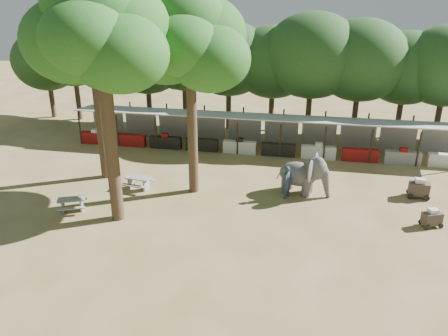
% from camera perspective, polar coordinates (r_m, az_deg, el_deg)
% --- Properties ---
extents(ground, '(100.00, 100.00, 0.00)m').
position_cam_1_polar(ground, '(20.11, 0.06, -10.81)').
color(ground, brown).
rests_on(ground, ground).
extents(vendor_stalls, '(28.00, 2.99, 2.80)m').
position_cam_1_polar(vendor_stalls, '(32.10, 4.81, 4.35)').
color(vendor_stalls, '#AFB2B7').
rests_on(vendor_stalls, ground).
extents(yard_tree_left, '(7.10, 6.90, 11.02)m').
position_cam_1_polar(yard_tree_left, '(26.93, -16.93, 15.38)').
color(yard_tree_left, '#332316').
rests_on(yard_tree_left, ground).
extents(yard_tree_center, '(7.10, 6.90, 12.04)m').
position_cam_1_polar(yard_tree_center, '(21.04, -16.06, 16.60)').
color(yard_tree_center, '#332316').
rests_on(yard_tree_center, ground).
extents(yard_tree_back, '(7.10, 6.90, 11.36)m').
position_cam_1_polar(yard_tree_back, '(23.76, -4.69, 16.27)').
color(yard_tree_back, '#332316').
rests_on(yard_tree_back, ground).
extents(backdrop_trees, '(46.46, 5.95, 8.33)m').
position_cam_1_polar(backdrop_trees, '(36.13, 6.00, 13.37)').
color(backdrop_trees, '#332316').
rests_on(backdrop_trees, ground).
extents(elephant, '(3.18, 2.35, 2.36)m').
position_cam_1_polar(elephant, '(25.42, 10.43, -0.83)').
color(elephant, '#464343').
rests_on(elephant, ground).
extents(handler, '(0.65, 0.80, 1.93)m').
position_cam_1_polar(handler, '(24.81, 8.28, -1.82)').
color(handler, '#26384C').
rests_on(handler, ground).
extents(picnic_table_near, '(1.80, 1.72, 0.71)m').
position_cam_1_polar(picnic_table_near, '(24.67, -19.26, -4.33)').
color(picnic_table_near, gray).
rests_on(picnic_table_near, ground).
extents(picnic_table_far, '(1.69, 1.56, 0.76)m').
position_cam_1_polar(picnic_table_far, '(26.32, -11.12, -1.68)').
color(picnic_table_far, gray).
rests_on(picnic_table_far, ground).
extents(cart_front, '(1.16, 0.96, 0.97)m').
position_cam_1_polar(cart_front, '(24.15, 25.52, -5.89)').
color(cart_front, '#382C28').
rests_on(cart_front, ground).
extents(cart_back, '(1.23, 0.85, 1.16)m').
position_cam_1_polar(cart_back, '(27.09, 24.12, -2.43)').
color(cart_back, '#382C28').
rests_on(cart_back, ground).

